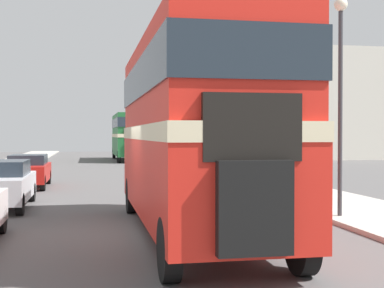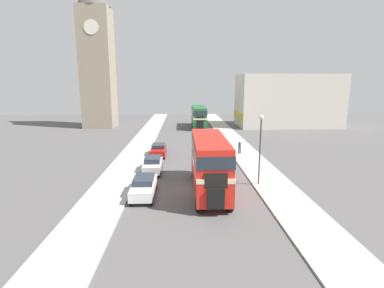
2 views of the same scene
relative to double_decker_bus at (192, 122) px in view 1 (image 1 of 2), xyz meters
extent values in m
plane|color=#565454|center=(-1.18, 0.54, -2.59)|extent=(120.00, 120.00, 0.00)
cube|color=red|center=(0.00, 0.02, -1.25)|extent=(2.48, 9.26, 1.71)
cube|color=beige|center=(0.00, 0.02, -0.23)|extent=(2.51, 9.31, 0.31)
cube|color=red|center=(0.00, 0.02, 0.86)|extent=(2.43, 9.08, 1.87)
cube|color=#232D38|center=(0.00, 0.02, 0.95)|extent=(2.51, 9.17, 0.84)
cube|color=black|center=(0.00, -4.71, -1.33)|extent=(1.12, 0.20, 1.37)
cube|color=black|center=(0.00, -4.58, -0.17)|extent=(1.49, 0.12, 1.00)
cylinder|color=black|center=(-1.10, -3.79, -2.08)|extent=(0.28, 1.02, 1.02)
cylinder|color=black|center=(1.10, -3.79, -2.08)|extent=(0.28, 1.02, 1.02)
cylinder|color=black|center=(-1.10, 3.73, -2.08)|extent=(0.28, 1.02, 1.02)
cylinder|color=black|center=(1.10, 3.73, -2.08)|extent=(0.28, 1.02, 1.02)
cube|color=#1E602D|center=(1.18, 35.70, -1.31)|extent=(2.51, 10.37, 1.58)
cube|color=beige|center=(1.18, 35.70, -0.38)|extent=(2.54, 10.42, 0.29)
cube|color=#1E602D|center=(1.18, 35.70, 0.63)|extent=(2.46, 10.16, 1.73)
cube|color=#232D38|center=(1.18, 35.70, 0.71)|extent=(2.54, 10.26, 0.78)
cube|color=black|center=(1.18, 30.42, -1.39)|extent=(1.13, 0.20, 1.27)
cube|color=black|center=(1.18, 30.56, -0.32)|extent=(1.51, 0.12, 0.92)
cylinder|color=black|center=(0.07, 31.34, -2.08)|extent=(0.28, 1.02, 1.02)
cylinder|color=black|center=(2.30, 31.34, -2.08)|extent=(0.28, 1.02, 1.02)
cylinder|color=black|center=(0.07, 39.96, -2.08)|extent=(0.28, 1.02, 1.02)
cylinder|color=black|center=(2.30, 39.96, -2.08)|extent=(0.28, 1.02, 1.02)
cylinder|color=black|center=(-4.35, 1.02, -2.27)|extent=(0.20, 0.64, 0.64)
cube|color=silver|center=(-4.99, 5.44, -1.93)|extent=(1.65, 4.16, 0.74)
cube|color=#232D38|center=(-4.99, 5.61, -1.33)|extent=(1.46, 2.16, 0.46)
cylinder|color=black|center=(-4.26, 3.81, -2.27)|extent=(0.20, 0.64, 0.64)
cylinder|color=black|center=(-4.26, 7.07, -2.27)|extent=(0.20, 0.64, 0.64)
cube|color=red|center=(-4.93, 12.13, -1.95)|extent=(1.69, 4.11, 0.71)
cube|color=#232D38|center=(-4.93, 12.29, -1.38)|extent=(1.49, 2.14, 0.43)
cylinder|color=black|center=(-5.68, 10.52, -2.27)|extent=(0.20, 0.64, 0.64)
cylinder|color=black|center=(-4.18, 10.52, -2.27)|extent=(0.20, 0.64, 0.64)
cylinder|color=black|center=(-5.68, 13.73, -2.27)|extent=(0.20, 0.64, 0.64)
cylinder|color=black|center=(-4.18, 13.73, -2.27)|extent=(0.20, 0.64, 0.64)
cylinder|color=#282833|center=(4.76, 12.58, -2.10)|extent=(0.14, 0.14, 0.75)
cylinder|color=#282833|center=(4.94, 12.58, -2.10)|extent=(0.14, 0.14, 0.75)
cylinder|color=navy|center=(4.85, 12.58, -1.43)|extent=(0.31, 0.31, 0.59)
sphere|color=beige|center=(4.85, 12.58, -1.03)|extent=(0.20, 0.20, 0.20)
cylinder|color=#38383D|center=(4.32, 1.34, 0.28)|extent=(0.12, 0.12, 5.50)
sphere|color=#EFEACC|center=(4.32, 1.34, 3.21)|extent=(0.36, 0.36, 0.36)
cube|color=beige|center=(19.01, 37.04, 2.53)|extent=(19.52, 10.01, 10.23)
cube|color=gold|center=(9.20, 37.04, -0.34)|extent=(0.12, 9.51, 1.23)
camera|label=1|loc=(-2.33, -12.02, -0.28)|focal=50.00mm
camera|label=2|loc=(-2.15, -22.65, 5.88)|focal=28.00mm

